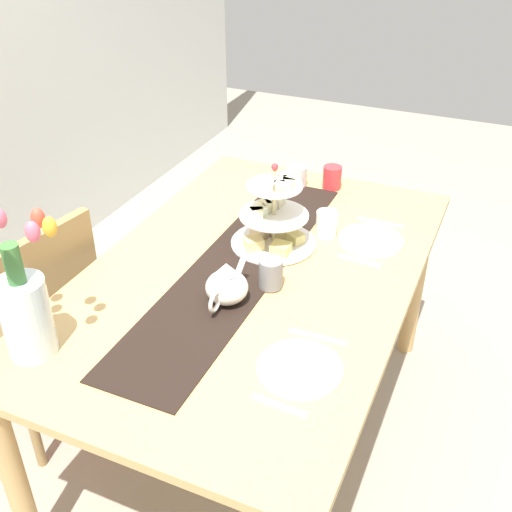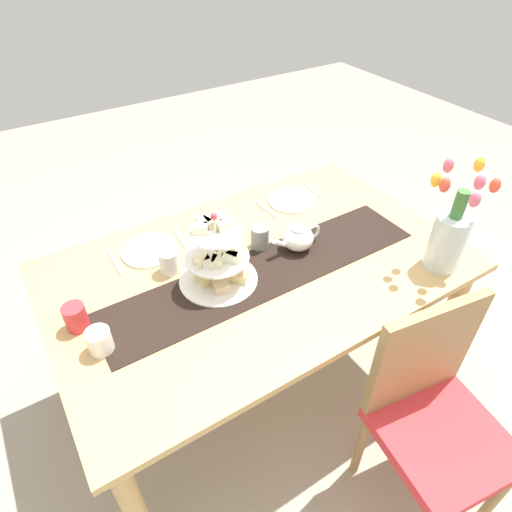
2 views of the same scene
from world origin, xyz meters
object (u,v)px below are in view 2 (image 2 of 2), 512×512
(chair_left, at_px, (434,410))
(mug_orange, at_px, (76,317))
(teapot, at_px, (298,237))
(knife_left, at_px, (267,209))
(dinner_plate_right, at_px, (149,250))
(dining_table, at_px, (258,282))
(fork_right, at_px, (181,239))
(tulip_vase, at_px, (449,234))
(mug_white_text, at_px, (169,262))
(tiered_cake_stand, at_px, (217,260))
(knife_right, at_px, (115,263))
(cream_jug, at_px, (100,341))
(dinner_plate_left, at_px, (292,200))
(fork_left, at_px, (315,192))
(mug_grey, at_px, (260,237))

(chair_left, relative_size, mug_orange, 9.58)
(teapot, bearing_deg, knife_left, -99.12)
(teapot, bearing_deg, dinner_plate_right, -30.22)
(dining_table, bearing_deg, fork_right, -57.82)
(tulip_vase, bearing_deg, mug_white_text, -30.17)
(teapot, distance_m, knife_left, 0.32)
(tiered_cake_stand, xyz_separation_m, knife_left, (-0.42, -0.31, -0.10))
(knife_right, bearing_deg, chair_left, 125.49)
(knife_left, bearing_deg, tiered_cake_stand, 36.27)
(cream_jug, bearing_deg, knife_right, -113.49)
(knife_right, bearing_deg, cream_jug, 66.51)
(chair_left, height_order, dinner_plate_left, chair_left)
(chair_left, bearing_deg, dining_table, -70.39)
(teapot, height_order, fork_left, teapot)
(cream_jug, xyz_separation_m, mug_orange, (0.04, -0.14, 0.01))
(dinner_plate_right, xyz_separation_m, fork_right, (-0.14, 0.00, -0.00))
(chair_left, xyz_separation_m, tiered_cake_stand, (0.44, -0.74, 0.37))
(chair_left, relative_size, cream_jug, 10.71)
(teapot, xyz_separation_m, tulip_vase, (-0.42, 0.39, 0.09))
(mug_grey, bearing_deg, dinner_plate_right, -28.41)
(tulip_vase, xyz_separation_m, fork_right, (0.80, -0.70, -0.15))
(tulip_vase, bearing_deg, dining_table, -32.53)
(dining_table, bearing_deg, mug_orange, -3.94)
(chair_left, height_order, dinner_plate_right, chair_left)
(dining_table, distance_m, tulip_vase, 0.76)
(cream_jug, bearing_deg, mug_white_text, -144.97)
(fork_left, relative_size, knife_right, 0.88)
(teapot, distance_m, tulip_vase, 0.57)
(fork_right, distance_m, mug_white_text, 0.21)
(dinner_plate_left, xyz_separation_m, knife_left, (0.14, 0.00, -0.00))
(knife_right, bearing_deg, tiered_cake_stand, 134.51)
(teapot, height_order, mug_white_text, teapot)
(knife_left, bearing_deg, chair_left, 91.25)
(dinner_plate_right, height_order, mug_orange, mug_orange)
(mug_orange, bearing_deg, knife_right, -129.02)
(fork_left, xyz_separation_m, mug_white_text, (0.85, 0.16, 0.04))
(teapot, bearing_deg, fork_right, -38.71)
(mug_grey, bearing_deg, fork_left, -154.99)
(dinner_plate_left, distance_m, mug_orange, 1.11)
(dinner_plate_left, bearing_deg, dining_table, 38.70)
(knife_left, bearing_deg, knife_right, 0.00)
(mug_white_text, bearing_deg, dinner_plate_left, -167.16)
(dining_table, relative_size, mug_orange, 17.18)
(fork_right, distance_m, mug_orange, 0.57)
(knife_right, bearing_deg, dinner_plate_right, 180.00)
(dining_table, bearing_deg, tulip_vase, 147.47)
(chair_left, relative_size, tiered_cake_stand, 2.99)
(knife_left, height_order, mug_orange, mug_orange)
(knife_left, relative_size, mug_white_text, 1.79)
(fork_left, bearing_deg, mug_orange, 12.02)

